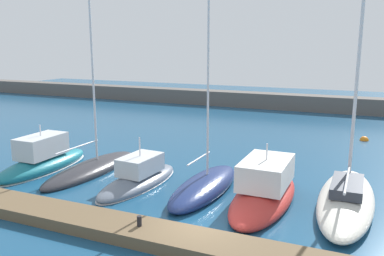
{
  "coord_description": "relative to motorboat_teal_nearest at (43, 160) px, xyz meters",
  "views": [
    {
      "loc": [
        6.0,
        -14.79,
        8.01
      ],
      "look_at": [
        -3.08,
        6.1,
        3.23
      ],
      "focal_mm": 37.73,
      "sensor_mm": 36.0,
      "label": 1
    }
  ],
  "objects": [
    {
      "name": "ground_plane",
      "position": [
        12.89,
        -4.44,
        -0.61
      ],
      "size": [
        120.0,
        120.0,
        0.0
      ],
      "primitive_type": "plane",
      "color": "navy"
    },
    {
      "name": "dock_pier",
      "position": [
        12.89,
        -5.75,
        -0.35
      ],
      "size": [
        32.83,
        2.01,
        0.53
      ],
      "primitive_type": "cube",
      "color": "brown",
      "rests_on": "ground_plane"
    },
    {
      "name": "breakwater_seawall",
      "position": [
        12.89,
        30.98,
        0.33
      ],
      "size": [
        108.0,
        2.48,
        1.88
      ],
      "primitive_type": "cube",
      "color": "#5B5651",
      "rests_on": "ground_plane"
    },
    {
      "name": "motorboat_teal_nearest",
      "position": [
        0.0,
        0.0,
        0.0
      ],
      "size": [
        2.55,
        7.62,
        3.25
      ],
      "rotation": [
        0.0,
        0.0,
        1.58
      ],
      "color": "#19707F",
      "rests_on": "ground_plane"
    },
    {
      "name": "sailboat_charcoal_second",
      "position": [
        3.2,
        0.82,
        -0.37
      ],
      "size": [
        2.57,
        8.65,
        17.9
      ],
      "rotation": [
        0.0,
        0.0,
        1.54
      ],
      "color": "#2D2D33",
      "rests_on": "ground_plane"
    },
    {
      "name": "motorboat_slate_third",
      "position": [
        7.22,
        -0.07,
        -0.22
      ],
      "size": [
        2.79,
        7.14,
        3.09
      ],
      "rotation": [
        0.0,
        0.0,
        1.5
      ],
      "color": "slate",
      "rests_on": "ground_plane"
    },
    {
      "name": "sailboat_navy_fourth",
      "position": [
        11.17,
        0.31,
        -0.25
      ],
      "size": [
        2.51,
        7.65,
        14.95
      ],
      "rotation": [
        0.0,
        0.0,
        1.54
      ],
      "color": "navy",
      "rests_on": "ground_plane"
    },
    {
      "name": "motorboat_red_fifth",
      "position": [
        14.5,
        0.26,
        0.04
      ],
      "size": [
        2.82,
        8.17,
        3.44
      ],
      "rotation": [
        0.0,
        0.0,
        1.56
      ],
      "color": "#B72D28",
      "rests_on": "ground_plane"
    },
    {
      "name": "sailboat_ivory_sixth",
      "position": [
        18.4,
        1.27,
        -0.09
      ],
      "size": [
        2.68,
        9.76,
        17.7
      ],
      "rotation": [
        0.0,
        0.0,
        1.57
      ],
      "color": "silver",
      "rests_on": "ground_plane"
    },
    {
      "name": "mooring_buoy_orange",
      "position": [
        19.04,
        16.88,
        -0.61
      ],
      "size": [
        0.72,
        0.72,
        0.72
      ],
      "primitive_type": "sphere",
      "color": "orange",
      "rests_on": "ground_plane"
    },
    {
      "name": "dock_bollard",
      "position": [
        10.63,
        -5.75,
        0.14
      ],
      "size": [
        0.2,
        0.2,
        0.44
      ],
      "primitive_type": "cylinder",
      "color": "black",
      "rests_on": "dock_pier"
    }
  ]
}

